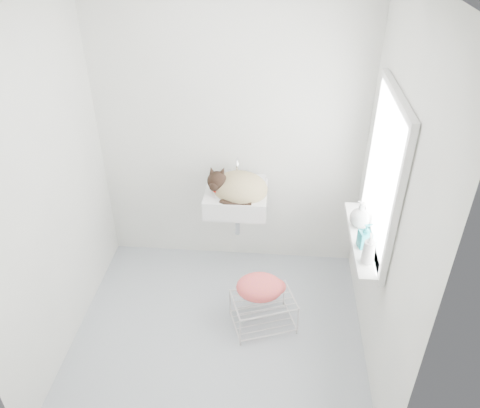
# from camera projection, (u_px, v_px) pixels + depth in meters

# --- Properties ---
(floor) EXTENTS (2.20, 2.00, 0.02)m
(floor) POSITION_uv_depth(u_px,v_px,m) (219.00, 333.00, 3.70)
(floor) COLOR #A4ACB3
(floor) RESTS_ON ground
(back_wall) EXTENTS (2.20, 0.02, 2.50)m
(back_wall) POSITION_uv_depth(u_px,v_px,m) (230.00, 131.00, 3.85)
(back_wall) COLOR white
(back_wall) RESTS_ON ground
(right_wall) EXTENTS (0.02, 2.00, 2.50)m
(right_wall) POSITION_uv_depth(u_px,v_px,m) (391.00, 205.00, 2.94)
(right_wall) COLOR white
(right_wall) RESTS_ON ground
(left_wall) EXTENTS (0.02, 2.00, 2.50)m
(left_wall) POSITION_uv_depth(u_px,v_px,m) (46.00, 190.00, 3.09)
(left_wall) COLOR white
(left_wall) RESTS_ON ground
(window_glass) EXTENTS (0.01, 0.80, 1.00)m
(window_glass) POSITION_uv_depth(u_px,v_px,m) (386.00, 175.00, 3.05)
(window_glass) COLOR white
(window_glass) RESTS_ON right_wall
(window_frame) EXTENTS (0.04, 0.90, 1.10)m
(window_frame) POSITION_uv_depth(u_px,v_px,m) (383.00, 175.00, 3.05)
(window_frame) COLOR white
(window_frame) RESTS_ON right_wall
(windowsill) EXTENTS (0.16, 0.88, 0.04)m
(windowsill) POSITION_uv_depth(u_px,v_px,m) (362.00, 239.00, 3.34)
(windowsill) COLOR white
(windowsill) RESTS_ON right_wall
(sink) EXTENTS (0.50, 0.44, 0.20)m
(sink) POSITION_uv_depth(u_px,v_px,m) (236.00, 191.00, 3.84)
(sink) COLOR white
(sink) RESTS_ON back_wall
(faucet) EXTENTS (0.18, 0.13, 0.18)m
(faucet) POSITION_uv_depth(u_px,v_px,m) (238.00, 165.00, 3.92)
(faucet) COLOR silver
(faucet) RESTS_ON sink
(cat) EXTENTS (0.51, 0.46, 0.29)m
(cat) POSITION_uv_depth(u_px,v_px,m) (238.00, 187.00, 3.80)
(cat) COLOR tan
(cat) RESTS_ON sink
(wire_rack) EXTENTS (0.53, 0.45, 0.27)m
(wire_rack) POSITION_uv_depth(u_px,v_px,m) (263.00, 310.00, 3.69)
(wire_rack) COLOR silver
(wire_rack) RESTS_ON floor
(towel) EXTENTS (0.38, 0.28, 0.15)m
(towel) POSITION_uv_depth(u_px,v_px,m) (260.00, 292.00, 3.65)
(towel) COLOR orange
(towel) RESTS_ON wire_rack
(bottle_a) EXTENTS (0.08, 0.08, 0.19)m
(bottle_a) POSITION_uv_depth(u_px,v_px,m) (367.00, 262.00, 3.10)
(bottle_a) COLOR silver
(bottle_a) RESTS_ON windowsill
(bottle_b) EXTENTS (0.10, 0.10, 0.18)m
(bottle_b) POSITION_uv_depth(u_px,v_px,m) (363.00, 246.00, 3.24)
(bottle_b) COLOR teal
(bottle_b) RESTS_ON windowsill
(bottle_c) EXTENTS (0.21, 0.21, 0.19)m
(bottle_c) POSITION_uv_depth(u_px,v_px,m) (359.00, 225.00, 3.44)
(bottle_c) COLOR silver
(bottle_c) RESTS_ON windowsill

